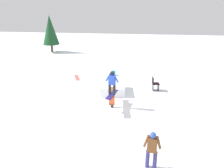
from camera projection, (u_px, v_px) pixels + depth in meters
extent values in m
plane|color=white|center=(112.00, 107.00, 11.83)|extent=(60.00, 60.00, 0.00)
cylinder|color=black|center=(112.00, 102.00, 11.71)|extent=(0.14, 0.14, 0.66)
cube|color=#A53F1E|center=(112.00, 95.00, 11.58)|extent=(2.26, 0.55, 0.08)
cube|color=white|center=(112.00, 88.00, 13.75)|extent=(1.97, 1.71, 0.55)
cube|color=navy|center=(112.00, 94.00, 11.56)|extent=(1.41, 0.55, 0.03)
cylinder|color=#222D30|center=(110.00, 89.00, 11.50)|extent=(0.14, 0.14, 0.55)
cylinder|color=#222D30|center=(114.00, 90.00, 11.42)|extent=(0.14, 0.14, 0.55)
cube|color=blue|center=(112.00, 80.00, 11.28)|extent=(0.27, 0.37, 0.51)
cylinder|color=blue|center=(108.00, 77.00, 11.30)|extent=(0.14, 0.32, 0.47)
cylinder|color=blue|center=(116.00, 78.00, 11.18)|extent=(0.14, 0.32, 0.47)
sphere|color=black|center=(112.00, 73.00, 11.15)|extent=(0.22, 0.22, 0.22)
cylinder|color=navy|center=(147.00, 159.00, 7.41)|extent=(0.13, 0.13, 0.66)
cylinder|color=navy|center=(155.00, 160.00, 7.35)|extent=(0.13, 0.13, 0.66)
cube|color=brown|center=(152.00, 145.00, 7.17)|extent=(0.23, 0.34, 0.53)
cylinder|color=brown|center=(146.00, 141.00, 7.18)|extent=(0.10, 0.21, 0.47)
cylinder|color=brown|center=(159.00, 143.00, 7.09)|extent=(0.10, 0.21, 0.47)
sphere|color=blue|center=(153.00, 135.00, 7.05)|extent=(0.21, 0.21, 0.21)
cube|color=#E36261|center=(77.00, 78.00, 16.51)|extent=(1.34, 0.80, 0.02)
cube|color=#3F3F44|center=(158.00, 87.00, 14.04)|extent=(0.40, 0.09, 0.44)
cube|color=#3F3F44|center=(153.00, 87.00, 14.04)|extent=(0.40, 0.09, 0.44)
cube|color=black|center=(156.00, 84.00, 13.95)|extent=(0.50, 0.50, 0.04)
cube|color=black|center=(153.00, 80.00, 13.87)|extent=(0.44, 0.10, 0.40)
cube|color=teal|center=(113.00, 73.00, 17.03)|extent=(0.36, 0.31, 0.34)
cylinder|color=#4C331E|center=(52.00, 48.00, 25.01)|extent=(0.24, 0.24, 0.90)
cone|color=#194723|center=(50.00, 30.00, 24.29)|extent=(1.80, 1.80, 3.19)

